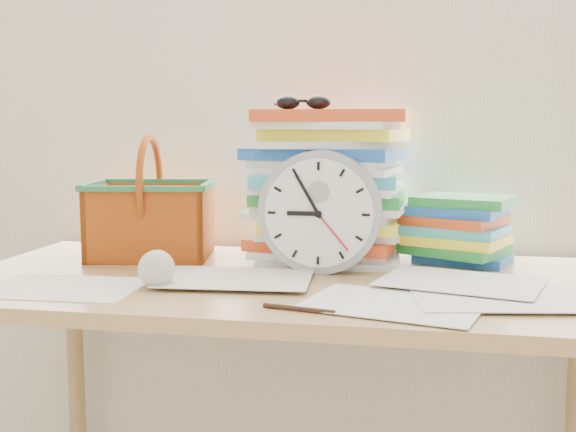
% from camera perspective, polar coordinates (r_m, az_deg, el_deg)
% --- Properties ---
extents(curtain, '(2.40, 0.01, 2.50)m').
position_cam_1_polar(curtain, '(1.88, 2.20, 14.24)').
color(curtain, white).
rests_on(curtain, room_shell).
extents(desk, '(1.40, 0.70, 0.75)m').
position_cam_1_polar(desk, '(1.55, -0.08, -7.57)').
color(desk, '#A9844F').
rests_on(desk, ground).
extents(paper_stack, '(0.38, 0.32, 0.35)m').
position_cam_1_polar(paper_stack, '(1.71, 3.29, 2.40)').
color(paper_stack, white).
rests_on(paper_stack, desk).
extents(clock, '(0.27, 0.05, 0.27)m').
position_cam_1_polar(clock, '(1.56, 2.57, 0.32)').
color(clock, '#92989E').
rests_on(clock, desk).
extents(sunglasses, '(0.15, 0.13, 0.04)m').
position_cam_1_polar(sunglasses, '(1.66, 1.20, 8.96)').
color(sunglasses, black).
rests_on(sunglasses, paper_stack).
extents(book_stack, '(0.32, 0.28, 0.16)m').
position_cam_1_polar(book_stack, '(1.72, 13.16, -1.04)').
color(book_stack, white).
rests_on(book_stack, desk).
extents(basket, '(0.32, 0.27, 0.29)m').
position_cam_1_polar(basket, '(1.77, -10.81, 1.43)').
color(basket, '#BA5012').
rests_on(basket, desk).
extents(crumpled_ball, '(0.08, 0.08, 0.08)m').
position_cam_1_polar(crumpled_ball, '(1.45, -10.37, -4.12)').
color(crumpled_ball, silver).
rests_on(crumpled_ball, desk).
extents(pen, '(0.13, 0.04, 0.01)m').
position_cam_1_polar(pen, '(1.25, 0.85, -7.34)').
color(pen, black).
rests_on(pen, desk).
extents(scattered_papers, '(1.26, 0.42, 0.02)m').
position_cam_1_polar(scattered_papers, '(1.53, -0.08, -4.63)').
color(scattered_papers, white).
rests_on(scattered_papers, desk).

